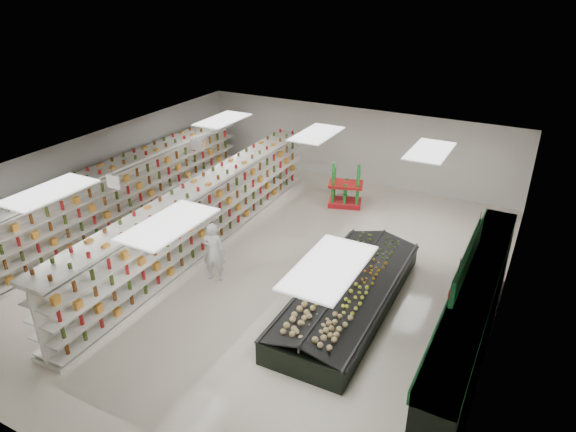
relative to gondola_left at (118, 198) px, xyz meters
The scene contains 16 objects.
floor 5.94m from the gondola_left, ahead, with size 16.00×16.00×0.00m, color beige.
ceiling 6.23m from the gondola_left, ahead, with size 14.00×16.00×0.02m, color white.
wall_back 10.00m from the gondola_left, 54.16° to the left, with size 14.00×0.02×3.20m, color silver.
wall_front 9.85m from the gondola_left, 53.52° to the right, with size 14.00×0.02×3.20m, color silver.
wall_left 1.28m from the gondola_left, behind, with size 0.02×16.00×3.20m, color silver.
wall_right 12.86m from the gondola_left, ahead, with size 0.02×16.00×3.20m, color silver.
produce_wall_case 12.46m from the gondola_left, ahead, with size 0.93×8.00×2.20m.
aisle_sign_near 3.27m from the gondola_left, 42.97° to the right, with size 0.52×0.06×0.75m.
aisle_sign_far 3.38m from the gondola_left, 45.65° to the left, with size 0.52×0.06×0.75m.
hortifruti_banner 12.28m from the gondola_left, ahead, with size 0.12×3.20×0.95m.
gondola_left is the anchor object (origin of this frame).
gondola_center 3.65m from the gondola_left, ahead, with size 1.37×13.11×2.27m.
produce_island 9.21m from the gondola_left, ahead, with size 2.39×6.37×0.95m.
soda_endcap 8.48m from the gondola_left, 39.54° to the left, with size 1.51×1.24×1.67m.
shopper_main 5.28m from the gondola_left, 14.81° to the right, with size 0.68×0.45×1.86m, color silver.
shopper_background 5.23m from the gondola_left, 60.81° to the left, with size 0.73×0.45×1.50m, color tan.
Camera 1 is at (7.32, -11.98, 8.45)m, focal length 32.00 mm.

